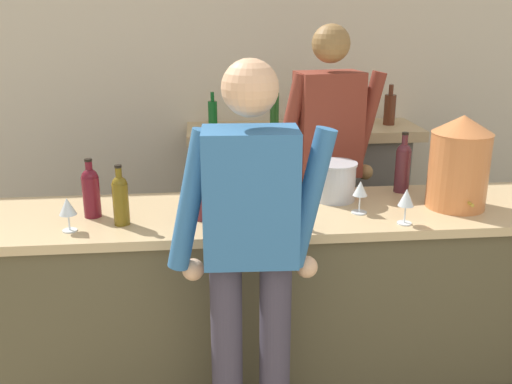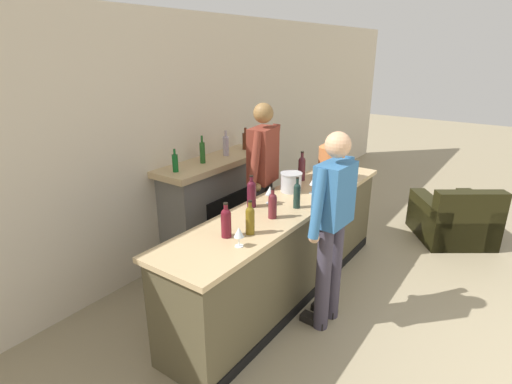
# 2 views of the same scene
# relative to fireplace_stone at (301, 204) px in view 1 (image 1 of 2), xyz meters

# --- Properties ---
(wall_back_panel) EXTENTS (12.00, 0.07, 2.75)m
(wall_back_panel) POSITION_rel_fireplace_stone_xyz_m (-0.27, 0.26, 0.79)
(wall_back_panel) COLOR beige
(wall_back_panel) RESTS_ON ground_plane
(bar_counter) EXTENTS (3.10, 0.67, 0.98)m
(bar_counter) POSITION_rel_fireplace_stone_xyz_m (-0.32, -1.20, -0.09)
(bar_counter) COLOR brown
(bar_counter) RESTS_ON ground_plane
(fireplace_stone) EXTENTS (1.58, 0.52, 1.46)m
(fireplace_stone) POSITION_rel_fireplace_stone_xyz_m (0.00, 0.00, 0.00)
(fireplace_stone) COLOR slate
(fireplace_stone) RESTS_ON ground_plane
(person_customer) EXTENTS (0.66, 0.31, 1.76)m
(person_customer) POSITION_rel_fireplace_stone_xyz_m (-0.52, -1.76, 0.39)
(person_customer) COLOR #3C3744
(person_customer) RESTS_ON ground_plane
(person_bartender) EXTENTS (0.65, 0.35, 1.85)m
(person_bartender) POSITION_rel_fireplace_stone_xyz_m (0.02, -0.69, 0.44)
(person_bartender) COLOR #3B3A38
(person_bartender) RESTS_ON ground_plane
(copper_dispenser) EXTENTS (0.29, 0.33, 0.46)m
(copper_dispenser) POSITION_rel_fireplace_stone_xyz_m (0.55, -1.23, 0.63)
(copper_dispenser) COLOR #CF7740
(copper_dispenser) RESTS_ON bar_counter
(ice_bucket_steel) EXTENTS (0.22, 0.22, 0.20)m
(ice_bucket_steel) POSITION_rel_fireplace_stone_xyz_m (-0.02, -1.06, 0.49)
(ice_bucket_steel) COLOR silver
(ice_bucket_steel) RESTS_ON bar_counter
(wine_bottle_cabernet_heavy) EXTENTS (0.08, 0.08, 0.28)m
(wine_bottle_cabernet_heavy) POSITION_rel_fireplace_stone_xyz_m (-1.23, -1.19, 0.52)
(wine_bottle_cabernet_heavy) COLOR maroon
(wine_bottle_cabernet_heavy) RESTS_ON bar_counter
(wine_bottle_merlot_tall) EXTENTS (0.07, 0.07, 0.28)m
(wine_bottle_merlot_tall) POSITION_rel_fireplace_stone_xyz_m (-1.07, -1.31, 0.52)
(wine_bottle_merlot_tall) COLOR brown
(wine_bottle_merlot_tall) RESTS_ON bar_counter
(wine_bottle_rose_blush) EXTENTS (0.08, 0.08, 0.27)m
(wine_bottle_rose_blush) POSITION_rel_fireplace_stone_xyz_m (-0.71, -1.29, 0.52)
(wine_bottle_rose_blush) COLOR maroon
(wine_bottle_rose_blush) RESTS_ON bar_counter
(wine_bottle_port_short) EXTENTS (0.08, 0.08, 0.33)m
(wine_bottle_port_short) POSITION_rel_fireplace_stone_xyz_m (0.37, -0.97, 0.54)
(wine_bottle_port_short) COLOR #51222A
(wine_bottle_port_short) RESTS_ON bar_counter
(wine_bottle_burgundy_dark) EXTENTS (0.06, 0.06, 0.29)m
(wine_bottle_burgundy_dark) POSITION_rel_fireplace_stone_xyz_m (-0.38, -1.34, 0.52)
(wine_bottle_burgundy_dark) COLOR #1A3029
(wine_bottle_burgundy_dark) RESTS_ON bar_counter
(wine_bottle_chardonnay_pale) EXTENTS (0.08, 0.08, 0.31)m
(wine_bottle_chardonnay_pale) POSITION_rel_fireplace_stone_xyz_m (-0.60, -0.99, 0.53)
(wine_bottle_chardonnay_pale) COLOR #4D1321
(wine_bottle_chardonnay_pale) RESTS_ON bar_counter
(wine_glass_back_row) EXTENTS (0.08, 0.08, 0.16)m
(wine_glass_back_row) POSITION_rel_fireplace_stone_xyz_m (-1.30, -1.38, 0.50)
(wine_glass_back_row) COLOR silver
(wine_glass_back_row) RESTS_ON bar_counter
(wine_glass_front_right) EXTENTS (0.07, 0.07, 0.17)m
(wine_glass_front_right) POSITION_rel_fireplace_stone_xyz_m (0.22, -1.44, 0.51)
(wine_glass_front_right) COLOR silver
(wine_glass_front_right) RESTS_ON bar_counter
(wine_glass_front_left) EXTENTS (0.08, 0.08, 0.16)m
(wine_glass_front_left) POSITION_rel_fireplace_stone_xyz_m (0.05, -1.28, 0.51)
(wine_glass_front_left) COLOR silver
(wine_glass_front_left) RESTS_ON bar_counter
(wine_glass_by_dispenser) EXTENTS (0.09, 0.09, 0.17)m
(wine_glass_by_dispenser) POSITION_rel_fireplace_stone_xyz_m (-0.44, -1.08, 0.52)
(wine_glass_by_dispenser) COLOR silver
(wine_glass_by_dispenser) RESTS_ON bar_counter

